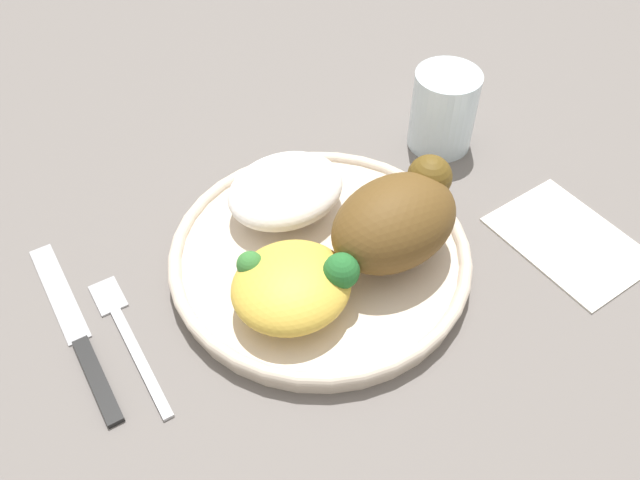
% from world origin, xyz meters
% --- Properties ---
extents(ground_plane, '(2.00, 2.00, 0.00)m').
position_xyz_m(ground_plane, '(0.00, 0.00, 0.00)').
color(ground_plane, slate).
extents(plate, '(0.25, 0.25, 0.02)m').
position_xyz_m(plate, '(0.00, 0.00, 0.01)').
color(plate, beige).
rests_on(plate, ground_plane).
extents(roasted_chicken, '(0.12, 0.08, 0.07)m').
position_xyz_m(roasted_chicken, '(0.05, -0.04, 0.06)').
color(roasted_chicken, brown).
rests_on(roasted_chicken, plate).
extents(rice_pile, '(0.10, 0.09, 0.04)m').
position_xyz_m(rice_pile, '(0.01, 0.06, 0.04)').
color(rice_pile, white).
rests_on(rice_pile, plate).
extents(mac_cheese_with_broccoli, '(0.09, 0.09, 0.04)m').
position_xyz_m(mac_cheese_with_broccoli, '(-0.05, -0.03, 0.04)').
color(mac_cheese_with_broccoli, gold).
rests_on(mac_cheese_with_broccoli, plate).
extents(fork, '(0.03, 0.14, 0.01)m').
position_xyz_m(fork, '(-0.16, 0.03, 0.00)').
color(fork, '#B2B2B7').
rests_on(fork, ground_plane).
extents(knife, '(0.03, 0.19, 0.01)m').
position_xyz_m(knife, '(-0.19, 0.05, 0.00)').
color(knife, black).
rests_on(knife, ground_plane).
extents(water_glass, '(0.06, 0.06, 0.08)m').
position_xyz_m(water_glass, '(0.19, 0.06, 0.04)').
color(water_glass, silver).
rests_on(water_glass, ground_plane).
extents(napkin, '(0.10, 0.13, 0.00)m').
position_xyz_m(napkin, '(0.19, -0.11, 0.00)').
color(napkin, white).
rests_on(napkin, ground_plane).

